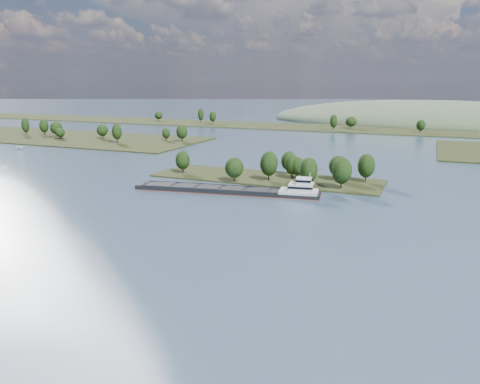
% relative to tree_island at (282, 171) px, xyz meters
% --- Properties ---
extents(ground, '(1800.00, 1800.00, 0.00)m').
position_rel_tree_island_xyz_m(ground, '(-7.97, -58.59, -4.11)').
color(ground, '#3A5164').
rests_on(ground, ground).
extents(tree_island, '(100.00, 32.37, 13.81)m').
position_rel_tree_island_xyz_m(tree_island, '(0.00, 0.00, 0.00)').
color(tree_island, black).
rests_on(tree_island, ground).
extents(left_bank, '(300.00, 80.00, 14.83)m').
position_rel_tree_island_xyz_m(left_bank, '(-236.35, 81.52, -3.10)').
color(left_bank, black).
rests_on(left_bank, ground).
extents(back_shoreline, '(900.00, 60.00, 15.51)m').
position_rel_tree_island_xyz_m(back_shoreline, '(2.21, 221.25, -3.42)').
color(back_shoreline, black).
rests_on(back_shoreline, ground).
extents(hill_west, '(320.00, 160.00, 44.00)m').
position_rel_tree_island_xyz_m(hill_west, '(52.03, 321.41, -4.11)').
color(hill_west, '#485B3E').
rests_on(hill_west, ground).
extents(cargo_barge, '(73.04, 19.18, 9.81)m').
position_rel_tree_island_xyz_m(cargo_barge, '(-8.82, -27.46, -2.87)').
color(cargo_barge, black).
rests_on(cargo_barge, ground).
extents(motorboat, '(6.29, 2.97, 2.34)m').
position_rel_tree_island_xyz_m(motorboat, '(-177.79, 26.34, -2.94)').
color(motorboat, silver).
rests_on(motorboat, ground).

